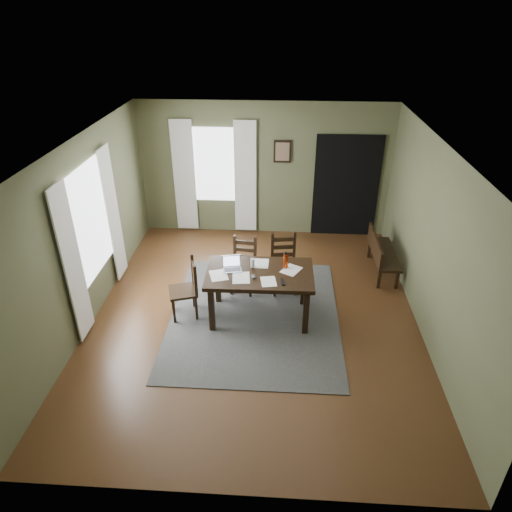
# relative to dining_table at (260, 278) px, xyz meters

# --- Properties ---
(ground) EXTENTS (5.00, 6.00, 0.01)m
(ground) POSITION_rel_dining_table_xyz_m (-0.08, 0.02, -0.71)
(ground) COLOR #492C16
(room_shell) EXTENTS (5.02, 6.02, 2.71)m
(room_shell) POSITION_rel_dining_table_xyz_m (-0.08, 0.02, 1.09)
(room_shell) COLOR #525638
(room_shell) RESTS_ON ground
(rug) EXTENTS (2.60, 3.20, 0.01)m
(rug) POSITION_rel_dining_table_xyz_m (-0.08, 0.02, -0.70)
(rug) COLOR #3D3D3D
(rug) RESTS_ON ground
(dining_table) EXTENTS (1.60, 0.97, 0.79)m
(dining_table) POSITION_rel_dining_table_xyz_m (0.00, 0.00, 0.00)
(dining_table) COLOR black
(dining_table) RESTS_ON rug
(chair_end) EXTENTS (0.52, 0.52, 0.96)m
(chair_end) POSITION_rel_dining_table_xyz_m (-1.13, -0.02, -0.24)
(chair_end) COLOR black
(chair_end) RESTS_ON rug
(chair_back_left) EXTENTS (0.46, 0.46, 0.93)m
(chair_back_left) POSITION_rel_dining_table_xyz_m (-0.31, 0.76, -0.25)
(chair_back_left) COLOR black
(chair_back_left) RESTS_ON rug
(chair_back_right) EXTENTS (0.49, 0.49, 0.99)m
(chair_back_right) POSITION_rel_dining_table_xyz_m (0.36, 0.81, -0.22)
(chair_back_right) COLOR black
(chair_back_right) RESTS_ON rug
(bench) EXTENTS (0.40, 1.25, 0.70)m
(bench) POSITION_rel_dining_table_xyz_m (2.08, 1.47, -0.29)
(bench) COLOR black
(bench) RESTS_ON ground
(laptop) EXTENTS (0.32, 0.27, 0.19)m
(laptop) POSITION_rel_dining_table_xyz_m (-0.42, 0.08, 0.15)
(laptop) COLOR #B7B7BC
(laptop) RESTS_ON dining_table
(computer_mouse) EXTENTS (0.08, 0.10, 0.03)m
(computer_mouse) POSITION_rel_dining_table_xyz_m (-0.09, -0.16, 0.11)
(computer_mouse) COLOR #3F3F42
(computer_mouse) RESTS_ON dining_table
(tv_remote) EXTENTS (0.08, 0.18, 0.02)m
(tv_remote) POSITION_rel_dining_table_xyz_m (0.34, -0.26, 0.11)
(tv_remote) COLOR black
(tv_remote) RESTS_ON dining_table
(drinking_glass) EXTENTS (0.08, 0.08, 0.14)m
(drinking_glass) POSITION_rel_dining_table_xyz_m (-0.12, 0.14, 0.17)
(drinking_glass) COLOR silver
(drinking_glass) RESTS_ON dining_table
(water_bottle) EXTENTS (0.08, 0.08, 0.26)m
(water_bottle) POSITION_rel_dining_table_xyz_m (0.38, 0.16, 0.22)
(water_bottle) COLOR #962C0B
(water_bottle) RESTS_ON dining_table
(paper_a) EXTENTS (0.33, 0.38, 0.00)m
(paper_a) POSITION_rel_dining_table_xyz_m (-0.60, -0.13, 0.10)
(paper_a) COLOR white
(paper_a) RESTS_ON dining_table
(paper_b) EXTENTS (0.26, 0.31, 0.00)m
(paper_b) POSITION_rel_dining_table_xyz_m (0.14, -0.25, 0.10)
(paper_b) COLOR white
(paper_b) RESTS_ON dining_table
(paper_c) EXTENTS (0.23, 0.29, 0.00)m
(paper_c) POSITION_rel_dining_table_xyz_m (0.01, 0.26, 0.10)
(paper_c) COLOR white
(paper_c) RESTS_ON dining_table
(paper_d) EXTENTS (0.36, 0.39, 0.00)m
(paper_d) POSITION_rel_dining_table_xyz_m (0.47, 0.09, 0.10)
(paper_d) COLOR white
(paper_d) RESTS_ON dining_table
(paper_e) EXTENTS (0.28, 0.35, 0.00)m
(paper_e) POSITION_rel_dining_table_xyz_m (-0.26, -0.17, 0.10)
(paper_e) COLOR white
(paper_e) RESTS_ON dining_table
(window_left) EXTENTS (0.01, 1.30, 1.70)m
(window_left) POSITION_rel_dining_table_xyz_m (-2.55, 0.22, 0.74)
(window_left) COLOR white
(window_left) RESTS_ON ground
(window_back) EXTENTS (1.00, 0.01, 1.50)m
(window_back) POSITION_rel_dining_table_xyz_m (-1.08, 2.99, 0.74)
(window_back) COLOR white
(window_back) RESTS_ON ground
(curtain_left_near) EXTENTS (0.03, 0.48, 2.30)m
(curtain_left_near) POSITION_rel_dining_table_xyz_m (-2.52, -0.60, 0.49)
(curtain_left_near) COLOR silver
(curtain_left_near) RESTS_ON ground
(curtain_left_far) EXTENTS (0.03, 0.48, 2.30)m
(curtain_left_far) POSITION_rel_dining_table_xyz_m (-2.52, 1.04, 0.49)
(curtain_left_far) COLOR silver
(curtain_left_far) RESTS_ON ground
(curtain_back_left) EXTENTS (0.44, 0.03, 2.30)m
(curtain_back_left) POSITION_rel_dining_table_xyz_m (-1.70, 2.96, 0.49)
(curtain_back_left) COLOR silver
(curtain_back_left) RESTS_ON ground
(curtain_back_right) EXTENTS (0.44, 0.03, 2.30)m
(curtain_back_right) POSITION_rel_dining_table_xyz_m (-0.46, 2.96, 0.49)
(curtain_back_right) COLOR silver
(curtain_back_right) RESTS_ON ground
(framed_picture) EXTENTS (0.34, 0.03, 0.44)m
(framed_picture) POSITION_rel_dining_table_xyz_m (0.27, 2.99, 1.04)
(framed_picture) COLOR black
(framed_picture) RESTS_ON ground
(doorway_back) EXTENTS (1.30, 0.03, 2.10)m
(doorway_back) POSITION_rel_dining_table_xyz_m (1.57, 2.99, 0.34)
(doorway_back) COLOR black
(doorway_back) RESTS_ON ground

